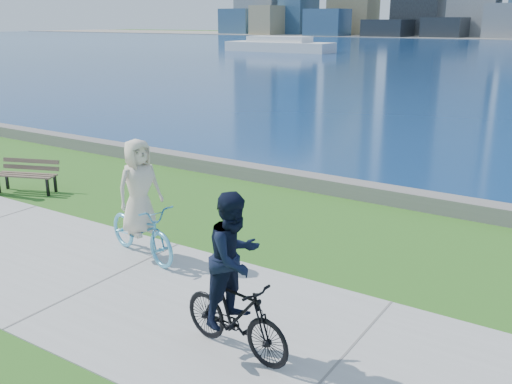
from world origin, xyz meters
TOP-DOWN VIEW (x-y plane):
  - ground at (0.00, 0.00)m, footprint 320.00×320.00m
  - concrete_path at (0.00, 0.00)m, footprint 80.00×3.50m
  - seawall at (0.00, 6.20)m, footprint 90.00×0.50m
  - ferry_near at (-30.39, 56.39)m, footprint 13.63×3.90m
  - park_bench at (-5.12, 2.41)m, footprint 1.53×0.99m
  - cyclist_woman at (-0.14, 1.01)m, footprint 1.09×1.95m
  - cyclist_man at (2.85, -0.51)m, footprint 0.70×1.68m

SIDE VIEW (x-z plane):
  - ground at x=0.00m, z-range 0.00..0.00m
  - concrete_path at x=0.00m, z-range 0.00..0.02m
  - seawall at x=0.00m, z-range 0.00..0.35m
  - park_bench at x=-5.12m, z-range 0.08..0.83m
  - ferry_near at x=-30.39m, z-range -0.16..1.69m
  - cyclist_woman at x=-0.14m, z-range -0.24..1.80m
  - cyclist_man at x=2.85m, z-range -0.14..1.89m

